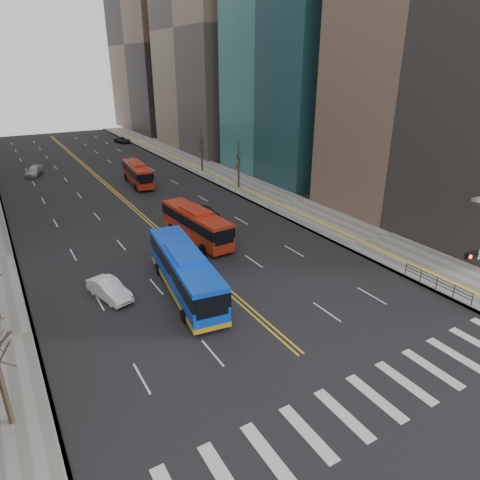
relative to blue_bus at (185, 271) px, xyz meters
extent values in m
plane|color=black|center=(2.98, -15.89, -1.92)|extent=(220.00, 220.00, 0.00)
cube|color=slate|center=(20.48, 29.11, -1.84)|extent=(7.00, 130.00, 0.15)
cube|color=silver|center=(-5.30, -15.89, -1.91)|extent=(0.70, 4.00, 0.01)
cube|color=silver|center=(-2.93, -15.89, -1.91)|extent=(0.70, 4.00, 0.01)
cube|color=silver|center=(-0.57, -15.89, -1.91)|extent=(0.70, 4.00, 0.01)
cube|color=silver|center=(1.79, -15.89, -1.91)|extent=(0.70, 4.00, 0.01)
cube|color=silver|center=(4.16, -15.89, -1.91)|extent=(0.70, 4.00, 0.01)
cube|color=silver|center=(6.52, -15.89, -1.91)|extent=(0.70, 4.00, 0.01)
cube|color=silver|center=(8.89, -15.89, -1.91)|extent=(0.70, 4.00, 0.01)
cube|color=silver|center=(11.25, -15.89, -1.91)|extent=(0.70, 4.00, 0.01)
cube|color=silver|center=(13.61, -15.89, -1.91)|extent=(0.70, 4.00, 0.01)
cube|color=gold|center=(2.78, 39.11, -1.91)|extent=(0.15, 100.00, 0.01)
cube|color=gold|center=(3.18, 39.11, -1.91)|extent=(0.15, 100.00, 0.01)
cube|color=#83715A|center=(32.98, 55.11, 21.08)|extent=(20.00, 26.00, 46.00)
cube|color=brown|center=(31.98, 87.11, 19.08)|extent=(18.00, 30.00, 42.00)
cube|color=black|center=(13.98, -13.89, 3.58)|extent=(1.10, 0.28, 0.38)
cylinder|color=#FF190C|center=(13.63, -14.05, 3.58)|extent=(0.24, 0.08, 0.24)
cylinder|color=black|center=(13.98, -14.05, 3.58)|extent=(0.24, 0.08, 0.24)
cylinder|color=black|center=(14.33, -14.05, 3.58)|extent=(0.24, 0.08, 0.24)
cube|color=#999993|center=(13.38, -13.89, 7.38)|extent=(0.90, 0.35, 0.18)
cube|color=black|center=(17.28, -9.89, -0.77)|extent=(0.04, 6.00, 0.04)
cylinder|color=black|center=(17.28, -12.89, -1.27)|extent=(0.06, 0.06, 1.00)
cylinder|color=black|center=(17.28, -11.39, -1.27)|extent=(0.06, 0.06, 1.00)
cylinder|color=black|center=(17.28, -9.89, -1.27)|extent=(0.06, 0.06, 1.00)
cylinder|color=black|center=(17.28, -8.39, -1.27)|extent=(0.06, 0.06, 1.00)
cylinder|color=black|center=(17.28, -6.89, -1.27)|extent=(0.06, 0.06, 1.00)
cylinder|color=#2D241B|center=(-13.02, -7.89, -0.04)|extent=(0.28, 0.28, 3.75)
cylinder|color=#2D241B|center=(18.98, 24.11, -0.17)|extent=(0.28, 0.28, 3.50)
cylinder|color=#2D241B|center=(18.98, 36.11, -0.04)|extent=(0.28, 0.28, 3.75)
cube|color=blue|center=(0.00, 0.00, -0.06)|extent=(4.25, 12.82, 3.01)
cube|color=black|center=(0.00, 0.00, 0.51)|extent=(4.32, 12.85, 1.07)
cube|color=blue|center=(0.00, 0.00, 1.54)|extent=(2.66, 4.64, 0.40)
cube|color=#D0950A|center=(0.00, 0.00, -1.37)|extent=(4.32, 12.85, 0.35)
cylinder|color=black|center=(-1.83, -3.82, -1.42)|extent=(0.43, 1.03, 1.00)
cylinder|color=black|center=(0.77, -4.17, -1.42)|extent=(0.43, 1.03, 1.00)
cylinder|color=black|center=(-0.77, 4.17, -1.42)|extent=(0.43, 1.03, 1.00)
cylinder|color=black|center=(1.83, 3.82, -1.42)|extent=(0.43, 1.03, 1.00)
cube|color=#AD2512|center=(5.38, 9.47, -0.21)|extent=(3.16, 10.70, 2.72)
cube|color=black|center=(5.38, 9.47, 0.34)|extent=(3.22, 10.73, 0.98)
cube|color=#AD2512|center=(5.38, 9.47, 1.25)|extent=(2.18, 3.82, 0.40)
cylinder|color=black|center=(4.43, 6.01, -1.42)|extent=(0.37, 1.02, 1.00)
cylinder|color=black|center=(6.82, 6.19, -1.42)|extent=(0.37, 1.02, 1.00)
cylinder|color=black|center=(3.94, 12.75, -1.42)|extent=(0.37, 1.02, 1.00)
cylinder|color=black|center=(6.33, 12.92, -1.42)|extent=(0.37, 1.02, 1.00)
cube|color=#AD2512|center=(7.17, 33.69, -0.27)|extent=(3.15, 10.26, 2.59)
cube|color=black|center=(7.17, 33.69, 0.25)|extent=(3.22, 10.28, 0.94)
cube|color=#AD2512|center=(7.17, 33.69, 1.12)|extent=(2.13, 3.68, 0.40)
cylinder|color=black|center=(5.75, 30.57, -1.42)|extent=(0.38, 1.02, 1.00)
cylinder|color=black|center=(8.04, 30.37, -1.42)|extent=(0.38, 1.02, 1.00)
cylinder|color=black|center=(6.31, 37.01, -1.42)|extent=(0.38, 1.02, 1.00)
cylinder|color=black|center=(8.59, 36.81, -1.42)|extent=(0.38, 1.02, 1.00)
imported|color=white|center=(-5.43, 2.25, -1.18)|extent=(2.73, 4.71, 1.47)
imported|color=black|center=(9.31, 15.11, -1.24)|extent=(2.14, 4.16, 1.35)
imported|color=#A8A9AE|center=(-5.55, 47.40, -1.23)|extent=(3.66, 5.10, 1.37)
imported|color=black|center=(15.48, 70.26, -1.27)|extent=(3.05, 4.99, 1.29)
camera|label=1|loc=(-11.46, -27.76, 14.95)|focal=32.00mm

